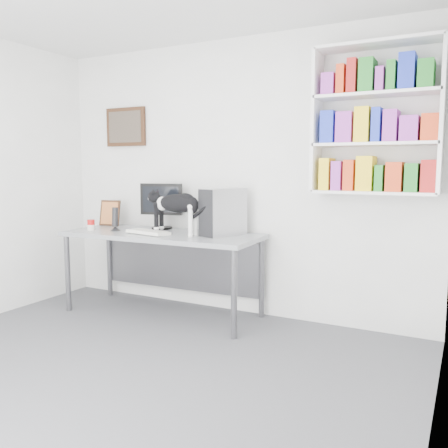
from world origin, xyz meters
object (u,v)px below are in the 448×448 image
object	(u,v)px
soup_can	(91,225)
speaker	(115,219)
bookshelf	(376,119)
monitor	(162,206)
desk	(163,273)
keyboard	(148,232)
pc_tower	(223,212)
cat	(177,214)
leaning_print	(110,213)

from	to	relation	value
soup_can	speaker	bearing A→B (deg)	19.62
bookshelf	soup_can	xyz separation A→B (m)	(-2.70, -0.48, -0.98)
bookshelf	monitor	xyz separation A→B (m)	(-2.12, -0.05, -0.79)
desk	keyboard	bearing A→B (deg)	-117.48
monitor	pc_tower	xyz separation A→B (m)	(0.79, -0.13, -0.02)
desk	monitor	world-z (taller)	monitor
monitor	desk	bearing A→B (deg)	-68.45
keyboard	speaker	bearing A→B (deg)	-175.09
desk	cat	xyz separation A→B (m)	(0.22, -0.06, 0.61)
bookshelf	leaning_print	bearing A→B (deg)	-178.01
bookshelf	desk	xyz separation A→B (m)	(-1.95, -0.30, -1.44)
keyboard	speaker	size ratio (longest dim) A/B	1.83
bookshelf	keyboard	xyz separation A→B (m)	(-2.01, -0.43, -1.01)
desk	soup_can	distance (m)	0.90
speaker	pc_tower	bearing A→B (deg)	-14.06
pc_tower	desk	bearing A→B (deg)	-151.08
cat	bookshelf	bearing A→B (deg)	16.14
monitor	bookshelf	bearing A→B (deg)	-12.04
speaker	leaning_print	distance (m)	0.43
desk	cat	world-z (taller)	cat
desk	monitor	distance (m)	0.72
soup_can	leaning_print	bearing A→B (deg)	101.53
monitor	speaker	world-z (taller)	monitor
pc_tower	speaker	size ratio (longest dim) A/B	1.80
cat	pc_tower	bearing A→B (deg)	28.22
pc_tower	soup_can	world-z (taller)	pc_tower
desk	keyboard	size ratio (longest dim) A/B	4.36
speaker	soup_can	xyz separation A→B (m)	(-0.24, -0.09, -0.07)
monitor	cat	size ratio (longest dim) A/B	0.73
bookshelf	speaker	distance (m)	2.64
monitor	keyboard	bearing A→B (deg)	-87.73
pc_tower	soup_can	bearing A→B (deg)	-149.42
monitor	pc_tower	world-z (taller)	monitor
keyboard	cat	world-z (taller)	cat
desk	pc_tower	distance (m)	0.89
desk	pc_tower	size ratio (longest dim) A/B	4.42
monitor	soup_can	distance (m)	0.74
leaning_print	monitor	bearing A→B (deg)	-5.77
speaker	soup_can	size ratio (longest dim) A/B	2.28
cat	desk	bearing A→B (deg)	168.59
keyboard	cat	distance (m)	0.35
bookshelf	cat	world-z (taller)	bookshelf
bookshelf	desk	distance (m)	2.44
bookshelf	cat	bearing A→B (deg)	-168.32
speaker	monitor	bearing A→B (deg)	20.81
bookshelf	monitor	size ratio (longest dim) A/B	2.57
bookshelf	cat	xyz separation A→B (m)	(-1.73, -0.36, -0.83)
monitor	pc_tower	distance (m)	0.80
pc_tower	cat	distance (m)	0.44
leaning_print	soup_can	xyz separation A→B (m)	(0.08, -0.38, -0.09)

